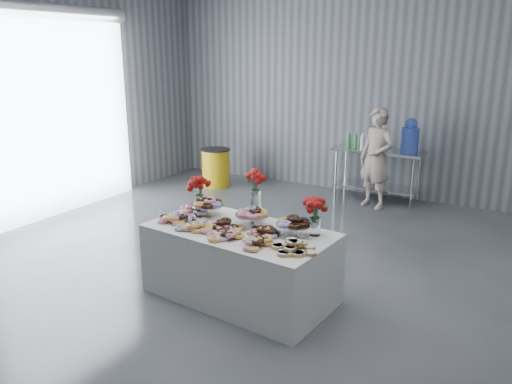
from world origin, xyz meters
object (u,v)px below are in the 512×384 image
display_table (240,263)px  trash_barrel (216,168)px  water_jug (410,137)px  prep_table (378,165)px  person (376,159)px

display_table → trash_barrel: size_ratio=2.65×
water_jug → trash_barrel: water_jug is taller
display_table → water_jug: water_jug is taller
prep_table → trash_barrel: prep_table is taller
display_table → trash_barrel: 4.47m
person → trash_barrel: size_ratio=2.27×
display_table → person: 3.80m
display_table → prep_table: 4.14m
display_table → prep_table: (0.20, 4.13, 0.24)m
display_table → person: bearing=85.9°
display_table → prep_table: size_ratio=1.27×
trash_barrel → water_jug: bearing=9.6°
person → trash_barrel: bearing=-154.6°
water_jug → prep_table: bearing=180.0°
prep_table → person: 0.42m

